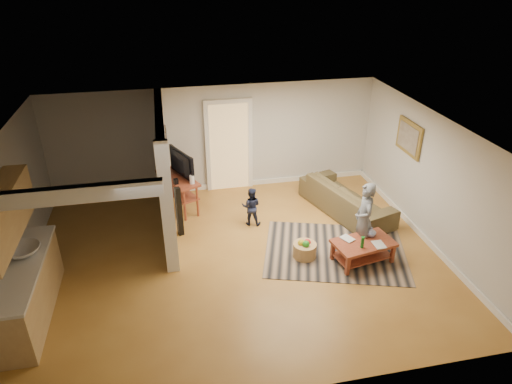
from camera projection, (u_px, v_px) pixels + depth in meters
ground at (238, 259)px, 8.51m from camera, size 7.50×7.50×0.00m
room_shell at (173, 184)px, 8.01m from camera, size 7.54×6.02×2.52m
area_rug at (335, 251)px, 8.72m from camera, size 3.09×2.62×0.01m
sofa at (345, 212)px, 10.07m from camera, size 1.57×2.49×0.68m
coffee_table at (364, 246)px, 8.31m from camera, size 1.19×0.83×0.64m
tv_console at (179, 180)px, 9.88m from camera, size 0.93×1.32×1.06m
speaker_left at (179, 212)px, 9.01m from camera, size 0.13×0.13×1.06m
speaker_right at (177, 198)px, 9.70m from camera, size 0.11×0.11×0.89m
toy_basket at (305, 250)px, 8.50m from camera, size 0.44×0.44×0.39m
child at (360, 251)px, 8.74m from camera, size 0.41×0.56×1.43m
toddler at (251, 224)px, 9.62m from camera, size 0.48×0.42×0.83m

